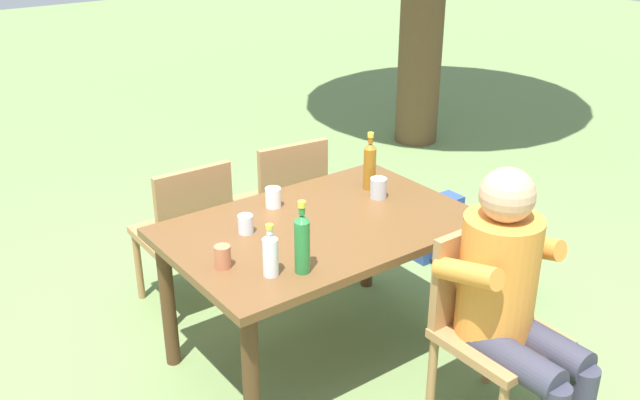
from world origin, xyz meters
TOP-DOWN VIEW (x-y plane):
  - ground_plane at (0.00, 0.00)m, footprint 24.00×24.00m
  - dining_table at (0.00, 0.00)m, footprint 1.40×0.92m
  - chair_near_right at (0.32, -0.76)m, footprint 0.44×0.44m
  - chair_far_left at (-0.32, 0.76)m, footprint 0.45×0.45m
  - chair_far_right at (0.31, 0.76)m, footprint 0.49×0.49m
  - person_in_white_shirt at (0.32, -0.87)m, footprint 0.47×0.61m
  - bottle_green at (-0.32, -0.31)m, footprint 0.06×0.06m
  - bottle_clear at (-0.44, -0.26)m, footprint 0.06×0.06m
  - bottle_amber at (0.45, 0.18)m, footprint 0.06×0.06m
  - cup_steel at (0.41, 0.07)m, footprint 0.08×0.08m
  - cup_glass at (-0.32, 0.12)m, footprint 0.07×0.07m
  - cup_white at (-0.07, 0.29)m, footprint 0.08×0.08m
  - cup_terracotta at (-0.56, -0.09)m, footprint 0.07×0.07m
  - backpack_by_near_side at (1.11, -0.23)m, footprint 0.32×0.24m
  - backpack_by_far_side at (1.21, 0.39)m, footprint 0.33×0.20m

SIDE VIEW (x-z plane):
  - ground_plane at x=0.00m, z-range 0.00..0.00m
  - backpack_by_far_side at x=1.21m, z-range -0.01..0.38m
  - backpack_by_near_side at x=1.11m, z-range -0.01..0.42m
  - chair_near_right at x=0.32m, z-range 0.05..0.92m
  - chair_far_left at x=-0.32m, z-range 0.05..0.92m
  - chair_far_right at x=0.31m, z-range 0.05..0.92m
  - dining_table at x=0.00m, z-range 0.27..1.00m
  - person_in_white_shirt at x=0.32m, z-range 0.07..1.25m
  - cup_glass at x=-0.32m, z-range 0.73..0.81m
  - cup_terracotta at x=-0.56m, z-range 0.73..0.82m
  - cup_white at x=-0.07m, z-range 0.73..0.83m
  - cup_steel at x=0.41m, z-range 0.73..0.83m
  - bottle_clear at x=-0.44m, z-range 0.71..0.94m
  - bottle_amber at x=0.45m, z-range 0.71..1.01m
  - bottle_green at x=-0.32m, z-range 0.71..1.02m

